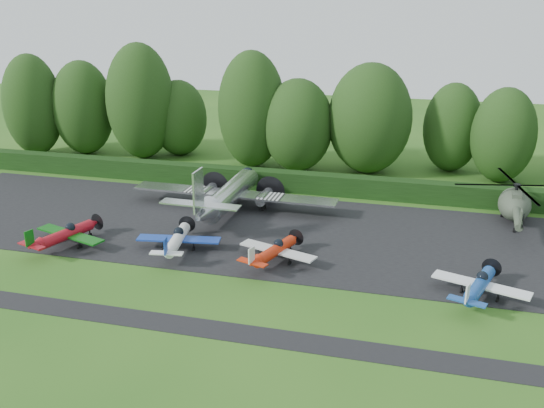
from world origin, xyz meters
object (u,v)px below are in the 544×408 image
(light_plane_white, at_px, (177,239))
(light_plane_orange, at_px, (275,251))
(light_plane_blue, at_px, (479,285))
(helicopter, at_px, (515,202))
(transport_plane, at_px, (229,194))
(light_plane_red, at_px, (65,234))

(light_plane_white, relative_size, light_plane_orange, 1.05)
(light_plane_blue, distance_m, helicopter, 16.06)
(helicopter, bearing_deg, light_plane_orange, -146.65)
(transport_plane, xyz_separation_m, light_plane_orange, (6.67, -9.43, -0.74))
(light_plane_red, xyz_separation_m, helicopter, (34.82, 14.83, 0.79))
(light_plane_blue, relative_size, helicopter, 0.54)
(light_plane_white, xyz_separation_m, light_plane_blue, (22.14, -2.09, -0.03))
(helicopter, bearing_deg, light_plane_red, -160.42)
(light_plane_blue, xyz_separation_m, helicopter, (3.75, 15.60, 0.82))
(transport_plane, bearing_deg, light_plane_orange, -56.01)
(transport_plane, relative_size, light_plane_orange, 2.99)
(transport_plane, bearing_deg, light_plane_red, -134.51)
(light_plane_red, height_order, light_plane_blue, light_plane_red)
(light_plane_red, distance_m, light_plane_orange, 16.76)
(light_plane_orange, relative_size, helicopter, 0.52)
(light_plane_orange, height_order, helicopter, helicopter)
(transport_plane, xyz_separation_m, light_plane_blue, (21.02, -11.46, -0.72))
(light_plane_white, relative_size, light_plane_blue, 1.03)
(light_plane_red, distance_m, light_plane_white, 9.02)
(helicopter, bearing_deg, transport_plane, -174.01)
(light_plane_red, bearing_deg, light_plane_white, -8.99)
(transport_plane, height_order, light_plane_red, transport_plane)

